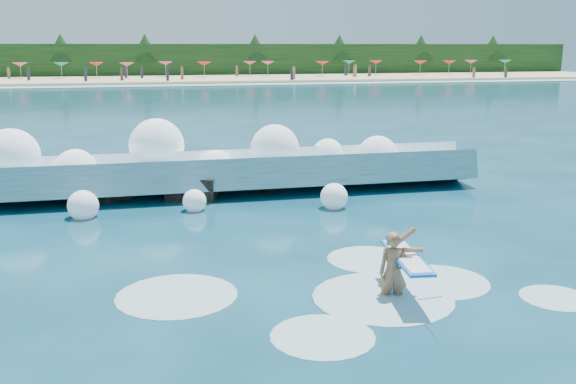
# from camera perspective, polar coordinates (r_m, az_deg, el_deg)

# --- Properties ---
(ground) EXTENTS (200.00, 200.00, 0.00)m
(ground) POSITION_cam_1_polar(r_m,az_deg,el_deg) (14.06, -4.11, -6.86)
(ground) COLOR #083242
(ground) RESTS_ON ground
(beach) EXTENTS (140.00, 20.00, 0.40)m
(beach) POSITION_cam_1_polar(r_m,az_deg,el_deg) (91.21, -12.14, 9.75)
(beach) COLOR tan
(beach) RESTS_ON ground
(wet_band) EXTENTS (140.00, 5.00, 0.08)m
(wet_band) POSITION_cam_1_polar(r_m,az_deg,el_deg) (80.24, -11.93, 9.25)
(wet_band) COLOR silver
(wet_band) RESTS_ON ground
(treeline) EXTENTS (140.00, 4.00, 5.00)m
(treeline) POSITION_cam_1_polar(r_m,az_deg,el_deg) (101.12, -12.34, 11.32)
(treeline) COLOR black
(treeline) RESTS_ON ground
(breaking_wave) EXTENTS (19.83, 3.02, 1.71)m
(breaking_wave) POSITION_cam_1_polar(r_m,az_deg,el_deg) (21.34, -9.65, 1.50)
(breaking_wave) COLOR teal
(breaking_wave) RESTS_ON ground
(rock_cluster) EXTENTS (7.97, 3.06, 1.19)m
(rock_cluster) POSITION_cam_1_polar(r_m,az_deg,el_deg) (21.26, -9.65, 0.85)
(rock_cluster) COLOR black
(rock_cluster) RESTS_ON ground
(surfer_with_board) EXTENTS (0.98, 2.80, 1.57)m
(surfer_with_board) POSITION_cam_1_polar(r_m,az_deg,el_deg) (12.51, 9.59, -6.74)
(surfer_with_board) COLOR #8E6142
(surfer_with_board) RESTS_ON ground
(wave_spray) EXTENTS (15.32, 5.17, 2.50)m
(wave_spray) POSITION_cam_1_polar(r_m,az_deg,el_deg) (21.14, -11.11, 2.97)
(wave_spray) COLOR white
(wave_spray) RESTS_ON ground
(surf_foam) EXTENTS (9.02, 5.45, 0.14)m
(surf_foam) POSITION_cam_1_polar(r_m,az_deg,el_deg) (12.84, 5.11, -8.85)
(surf_foam) COLOR silver
(surf_foam) RESTS_ON ground
(beach_umbrellas) EXTENTS (112.31, 6.44, 0.50)m
(beach_umbrellas) POSITION_cam_1_polar(r_m,az_deg,el_deg) (93.35, -12.00, 11.08)
(beach_umbrellas) COLOR #D43E73
(beach_umbrellas) RESTS_ON ground
(beachgoers) EXTENTS (99.40, 12.47, 1.89)m
(beachgoers) POSITION_cam_1_polar(r_m,az_deg,el_deg) (88.33, -8.42, 10.40)
(beachgoers) COLOR #3F332D
(beachgoers) RESTS_ON ground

